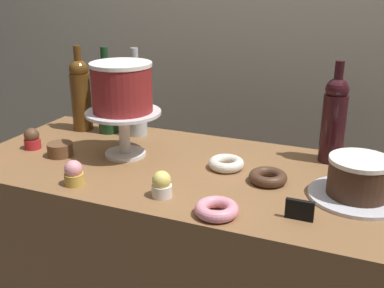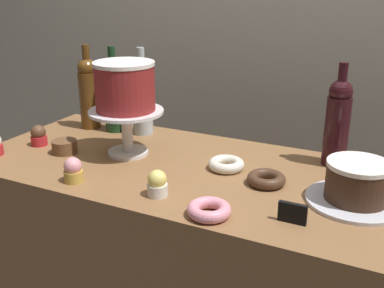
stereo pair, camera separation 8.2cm
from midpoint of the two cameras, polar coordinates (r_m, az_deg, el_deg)
back_wall at (r=2.17m, az=8.23°, el=14.02°), size 6.00×0.05×2.60m
cake_stand_pedestal at (r=1.52m, az=-10.03°, el=2.29°), size 0.25×0.25×0.15m
white_layer_cake at (r=1.49m, az=-10.33°, el=6.98°), size 0.20×0.20×0.16m
silver_serving_platter at (r=1.31m, az=18.15°, el=-6.20°), size 0.26×0.26×0.01m
chocolate_round_cake at (r=1.28m, az=18.42°, el=-3.90°), size 0.17×0.17×0.10m
wine_bottle_clear at (r=1.72m, az=-8.37°, el=5.79°), size 0.08×0.08×0.33m
wine_bottle_dark_red at (r=1.49m, az=15.80°, el=3.09°), size 0.08×0.08×0.33m
wine_bottle_amber at (r=1.82m, az=-15.00°, el=6.11°), size 0.08×0.08×0.33m
wine_bottle_green at (r=1.76m, az=-11.90°, el=5.94°), size 0.08×0.08×0.33m
cupcake_chocolate at (r=1.69m, az=-20.67°, el=0.57°), size 0.06×0.06×0.07m
cupcake_lemon at (r=1.24m, az=-5.59°, el=-5.13°), size 0.06×0.06×0.07m
cupcake_strawberry at (r=1.36m, az=-16.24°, el=-3.56°), size 0.06×0.06×0.07m
donut_sugar at (r=1.42m, az=2.64°, el=-2.46°), size 0.11×0.11×0.03m
donut_pink at (r=1.15m, az=1.01°, el=-8.17°), size 0.11×0.11×0.03m
donut_chocolate at (r=1.34m, az=7.72°, el=-4.14°), size 0.11×0.11×0.03m
cookie_stack at (r=1.60m, az=-17.57°, el=-0.67°), size 0.08×0.08×0.04m
price_sign_chalkboard at (r=1.15m, az=11.27°, el=-8.10°), size 0.07×0.01×0.05m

